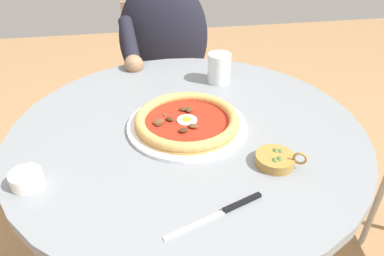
{
  "coord_description": "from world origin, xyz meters",
  "views": [
    {
      "loc": [
        -0.83,
        0.13,
        1.27
      ],
      "look_at": [
        -0.03,
        -0.01,
        0.73
      ],
      "focal_mm": 33.59,
      "sensor_mm": 36.0,
      "label": 1
    }
  ],
  "objects_px": {
    "dining_table": "(187,172)",
    "cafe_chair_diner": "(163,70)",
    "steak_knife": "(229,209)",
    "ramekin_capers": "(26,179)",
    "olive_pan": "(276,159)",
    "diner_person": "(165,79)",
    "pizza_on_plate": "(186,122)",
    "water_glass": "(219,70)"
  },
  "relations": [
    {
      "from": "olive_pan",
      "to": "cafe_chair_diner",
      "type": "distance_m",
      "value": 1.09
    },
    {
      "from": "ramekin_capers",
      "to": "diner_person",
      "type": "bearing_deg",
      "value": -23.79
    },
    {
      "from": "ramekin_capers",
      "to": "olive_pan",
      "type": "xyz_separation_m",
      "value": [
        -0.02,
        -0.57,
        -0.01
      ]
    },
    {
      "from": "pizza_on_plate",
      "to": "steak_knife",
      "type": "xyz_separation_m",
      "value": [
        -0.32,
        -0.04,
        -0.01
      ]
    },
    {
      "from": "steak_knife",
      "to": "water_glass",
      "type": "bearing_deg",
      "value": -11.0
    },
    {
      "from": "diner_person",
      "to": "cafe_chair_diner",
      "type": "xyz_separation_m",
      "value": [
        0.14,
        -0.0,
        -0.02
      ]
    },
    {
      "from": "olive_pan",
      "to": "cafe_chair_diner",
      "type": "bearing_deg",
      "value": 9.4
    },
    {
      "from": "ramekin_capers",
      "to": "cafe_chair_diner",
      "type": "relative_size",
      "value": 0.09
    },
    {
      "from": "pizza_on_plate",
      "to": "olive_pan",
      "type": "relative_size",
      "value": 2.98
    },
    {
      "from": "ramekin_capers",
      "to": "olive_pan",
      "type": "height_order",
      "value": "olive_pan"
    },
    {
      "from": "pizza_on_plate",
      "to": "steak_knife",
      "type": "height_order",
      "value": "pizza_on_plate"
    },
    {
      "from": "pizza_on_plate",
      "to": "water_glass",
      "type": "relative_size",
      "value": 3.33
    },
    {
      "from": "ramekin_capers",
      "to": "cafe_chair_diner",
      "type": "bearing_deg",
      "value": -21.06
    },
    {
      "from": "diner_person",
      "to": "cafe_chair_diner",
      "type": "bearing_deg",
      "value": -1.41
    },
    {
      "from": "dining_table",
      "to": "cafe_chair_diner",
      "type": "bearing_deg",
      "value": -0.7
    },
    {
      "from": "ramekin_capers",
      "to": "cafe_chair_diner",
      "type": "xyz_separation_m",
      "value": [
        1.03,
        -0.4,
        -0.23
      ]
    },
    {
      "from": "ramekin_capers",
      "to": "olive_pan",
      "type": "bearing_deg",
      "value": -92.01
    },
    {
      "from": "dining_table",
      "to": "steak_knife",
      "type": "bearing_deg",
      "value": -173.4
    },
    {
      "from": "dining_table",
      "to": "cafe_chair_diner",
      "type": "relative_size",
      "value": 1.19
    },
    {
      "from": "dining_table",
      "to": "diner_person",
      "type": "xyz_separation_m",
      "value": [
        0.72,
        -0.01,
        -0.03
      ]
    },
    {
      "from": "water_glass",
      "to": "cafe_chair_diner",
      "type": "bearing_deg",
      "value": 13.32
    },
    {
      "from": "dining_table",
      "to": "cafe_chair_diner",
      "type": "height_order",
      "value": "cafe_chair_diner"
    },
    {
      "from": "pizza_on_plate",
      "to": "cafe_chair_diner",
      "type": "xyz_separation_m",
      "value": [
        0.86,
        -0.01,
        -0.23
      ]
    },
    {
      "from": "olive_pan",
      "to": "diner_person",
      "type": "relative_size",
      "value": 0.1
    },
    {
      "from": "pizza_on_plate",
      "to": "olive_pan",
      "type": "distance_m",
      "value": 0.27
    },
    {
      "from": "dining_table",
      "to": "steak_knife",
      "type": "height_order",
      "value": "steak_knife"
    },
    {
      "from": "diner_person",
      "to": "cafe_chair_diner",
      "type": "distance_m",
      "value": 0.14
    },
    {
      "from": "dining_table",
      "to": "diner_person",
      "type": "relative_size",
      "value": 0.85
    },
    {
      "from": "dining_table",
      "to": "ramekin_capers",
      "type": "distance_m",
      "value": 0.46
    },
    {
      "from": "dining_table",
      "to": "steak_knife",
      "type": "distance_m",
      "value": 0.37
    },
    {
      "from": "water_glass",
      "to": "olive_pan",
      "type": "xyz_separation_m",
      "value": [
        -0.46,
        -0.03,
        -0.03
      ]
    },
    {
      "from": "steak_knife",
      "to": "diner_person",
      "type": "relative_size",
      "value": 0.19
    },
    {
      "from": "diner_person",
      "to": "pizza_on_plate",
      "type": "bearing_deg",
      "value": 179.19
    },
    {
      "from": "pizza_on_plate",
      "to": "diner_person",
      "type": "height_order",
      "value": "diner_person"
    },
    {
      "from": "steak_knife",
      "to": "diner_person",
      "type": "bearing_deg",
      "value": 1.67
    },
    {
      "from": "ramekin_capers",
      "to": "cafe_chair_diner",
      "type": "distance_m",
      "value": 1.13
    },
    {
      "from": "ramekin_capers",
      "to": "steak_knife",
      "type": "bearing_deg",
      "value": -109.12
    },
    {
      "from": "dining_table",
      "to": "ramekin_capers",
      "type": "bearing_deg",
      "value": 114.36
    },
    {
      "from": "water_glass",
      "to": "cafe_chair_diner",
      "type": "height_order",
      "value": "cafe_chair_diner"
    },
    {
      "from": "dining_table",
      "to": "olive_pan",
      "type": "bearing_deg",
      "value": -136.62
    },
    {
      "from": "pizza_on_plate",
      "to": "ramekin_capers",
      "type": "height_order",
      "value": "pizza_on_plate"
    },
    {
      "from": "water_glass",
      "to": "steak_knife",
      "type": "relative_size",
      "value": 0.45
    }
  ]
}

